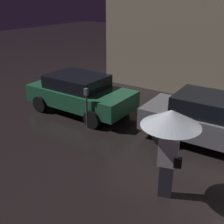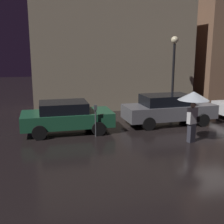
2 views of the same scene
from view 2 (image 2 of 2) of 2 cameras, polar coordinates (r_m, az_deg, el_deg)
The scene contains 7 objects.
ground_plane at distance 13.69m, azimuth 20.18°, elevation -3.33°, with size 60.00×60.00×0.00m, color black.
building_facade_left at distance 17.89m, azimuth 0.08°, elevation 11.72°, with size 9.77×3.00×6.66m.
parked_car_green at distance 12.46m, azimuth -9.24°, elevation -0.83°, with size 3.92×2.00×1.35m.
parked_car_grey at distance 13.93m, azimuth 11.36°, elevation 0.65°, with size 4.47×1.89×1.45m.
pedestrian_with_umbrella at distance 11.15m, azimuth 16.21°, elevation 2.28°, with size 1.19×1.19×2.01m.
parking_meter at distance 11.63m, azimuth -3.36°, elevation -1.06°, with size 0.12×0.10×1.34m.
street_lamp_near at distance 16.54m, azimuth 12.44°, elevation 10.12°, with size 0.41×0.41×4.32m.
Camera 2 is at (-7.59, -10.84, 3.51)m, focal length 45.00 mm.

